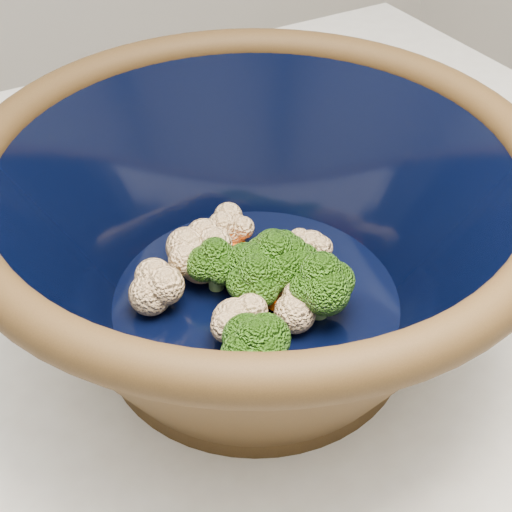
# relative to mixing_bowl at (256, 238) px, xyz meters

# --- Properties ---
(mixing_bowl) EXTENTS (0.39, 0.39, 0.16)m
(mixing_bowl) POSITION_rel_mixing_bowl_xyz_m (0.00, 0.00, 0.00)
(mixing_bowl) COLOR black
(mixing_bowl) RESTS_ON counter
(vegetable_pile) EXTENTS (0.15, 0.16, 0.06)m
(vegetable_pile) POSITION_rel_mixing_bowl_xyz_m (-0.00, -0.00, -0.03)
(vegetable_pile) COLOR #608442
(vegetable_pile) RESTS_ON mixing_bowl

